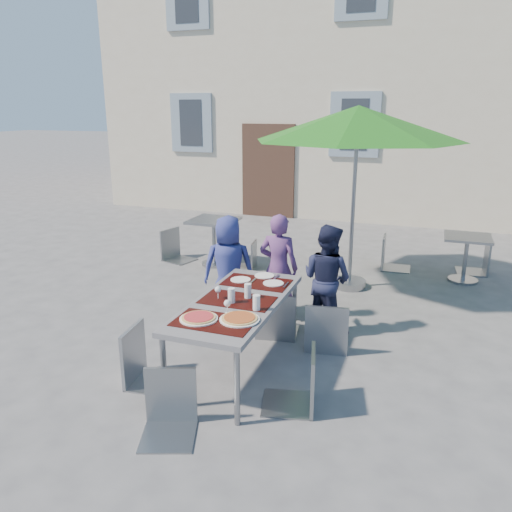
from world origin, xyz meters
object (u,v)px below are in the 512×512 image
at_px(bg_chair_r_1, 483,237).
at_px(pizza_near_left, 199,318).
at_px(chair_3, 142,322).
at_px(cafe_table_0, 214,233).
at_px(patio_umbrella, 358,125).
at_px(dining_table, 238,305).
at_px(child_2, 327,279).
at_px(pizza_near_right, 240,319).
at_px(chair_0, 238,286).
at_px(child_0, 229,267).
at_px(cafe_table_1, 466,251).
at_px(child_1, 279,268).
at_px(bg_chair_l_1, 392,233).
at_px(chair_4, 301,345).
at_px(bg_chair_r_0, 248,239).
at_px(chair_2, 328,297).
at_px(chair_1, 277,287).
at_px(bg_chair_l_0, 174,226).
at_px(chair_5, 167,368).

bearing_deg(bg_chair_r_1, pizza_near_left, -119.08).
distance_m(chair_3, cafe_table_0, 3.77).
bearing_deg(patio_umbrella, chair_3, -112.65).
xyz_separation_m(dining_table, child_2, (0.63, 1.20, -0.05)).
height_order(pizza_near_right, chair_0, chair_0).
bearing_deg(child_0, cafe_table_1, -158.97).
distance_m(child_1, patio_umbrella, 2.31).
distance_m(chair_0, bg_chair_r_1, 4.28).
relative_size(dining_table, bg_chair_l_1, 1.80).
relative_size(chair_4, cafe_table_1, 1.42).
relative_size(child_0, bg_chair_r_1, 1.28).
relative_size(pizza_near_left, bg_chair_r_0, 0.40).
height_order(chair_2, bg_chair_l_1, chair_2).
bearing_deg(pizza_near_right, chair_1, 92.72).
bearing_deg(child_0, cafe_table_0, -80.23).
relative_size(chair_0, chair_1, 0.81).
bearing_deg(bg_chair_r_0, chair_0, -72.54).
bearing_deg(pizza_near_left, chair_2, 54.92).
relative_size(child_2, chair_4, 1.28).
distance_m(chair_1, patio_umbrella, 2.67).
xyz_separation_m(pizza_near_left, patio_umbrella, (0.79, 3.38, 1.57)).
bearing_deg(chair_2, child_2, 103.99).
height_order(chair_4, cafe_table_1, chair_4).
bearing_deg(dining_table, chair_1, 80.85).
bearing_deg(cafe_table_1, child_2, -123.19).
relative_size(child_1, patio_umbrella, 0.46).
height_order(patio_umbrella, bg_chair_l_1, patio_umbrella).
height_order(child_1, child_2, child_1).
bearing_deg(child_2, chair_3, 74.13).
xyz_separation_m(chair_2, patio_umbrella, (-0.11, 2.10, 1.72)).
distance_m(child_2, chair_1, 0.61).
distance_m(pizza_near_left, cafe_table_0, 3.99).
bearing_deg(child_2, bg_chair_l_0, -9.66).
xyz_separation_m(dining_table, cafe_table_0, (-1.69, 3.13, -0.14)).
relative_size(chair_2, bg_chair_l_1, 1.02).
bearing_deg(dining_table, bg_chair_r_0, 108.94).
height_order(chair_3, patio_umbrella, patio_umbrella).
bearing_deg(bg_chair_r_0, chair_2, -53.22).
xyz_separation_m(pizza_near_left, chair_5, (-0.01, -0.56, -0.20)).
distance_m(pizza_near_left, chair_1, 1.44).
bearing_deg(child_0, chair_4, 110.25).
relative_size(child_1, chair_1, 1.29).
bearing_deg(bg_chair_r_1, cafe_table_1, -115.36).
distance_m(dining_table, chair_4, 0.87).
distance_m(dining_table, child_2, 1.36).
bearing_deg(chair_0, chair_4, -51.18).
xyz_separation_m(cafe_table_0, bg_chair_r_1, (4.17, 1.06, 0.04)).
height_order(child_0, child_1, child_1).
height_order(dining_table, chair_2, chair_2).
xyz_separation_m(child_0, chair_4, (1.37, -1.64, -0.05)).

